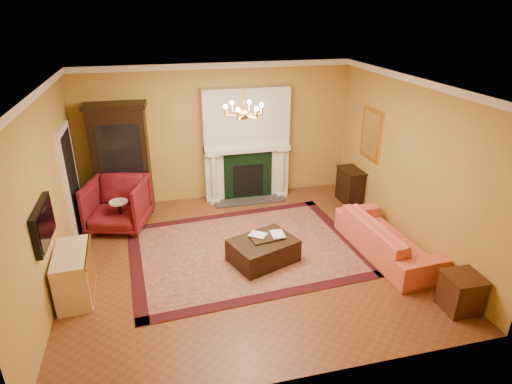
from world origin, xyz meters
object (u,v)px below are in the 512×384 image
object	(u,v)px
china_cabinet	(122,161)
commode	(74,274)
leather_ottoman	(263,250)
console_table	(350,186)
coral_sofa	(388,232)
end_table	(461,294)
pedestal_table	(120,214)
wingback_armchair	(117,202)

from	to	relation	value
china_cabinet	commode	xyz separation A→B (m)	(-0.66, -2.91, -0.73)
china_cabinet	leather_ottoman	distance (m)	3.66
console_table	china_cabinet	bearing A→B (deg)	169.02
commode	coral_sofa	distance (m)	5.18
console_table	leather_ottoman	world-z (taller)	console_table
console_table	leather_ottoman	xyz separation A→B (m)	(-2.51, -1.92, -0.15)
coral_sofa	china_cabinet	bearing A→B (deg)	52.81
end_table	console_table	world-z (taller)	console_table
pedestal_table	leather_ottoman	bearing A→B (deg)	-35.31
coral_sofa	pedestal_table	bearing A→B (deg)	62.56
china_cabinet	leather_ottoman	bearing A→B (deg)	-44.29
end_table	console_table	xyz separation A→B (m)	(0.06, 3.83, 0.10)
pedestal_table	end_table	world-z (taller)	pedestal_table
pedestal_table	coral_sofa	xyz separation A→B (m)	(4.60, -2.00, 0.07)
wingback_armchair	console_table	bearing A→B (deg)	17.47
commode	end_table	size ratio (longest dim) A/B	1.87
china_cabinet	coral_sofa	world-z (taller)	china_cabinet
china_cabinet	wingback_armchair	world-z (taller)	china_cabinet
wingback_armchair	console_table	distance (m)	4.97
china_cabinet	end_table	world-z (taller)	china_cabinet
leather_ottoman	wingback_armchair	bearing A→B (deg)	121.99
pedestal_table	commode	world-z (taller)	commode
china_cabinet	console_table	xyz separation A→B (m)	(4.85, -0.76, -0.74)
china_cabinet	end_table	distance (m)	6.68
coral_sofa	end_table	xyz separation A→B (m)	(0.27, -1.62, -0.17)
wingback_armchair	leather_ottoman	distance (m)	3.12
end_table	coral_sofa	bearing A→B (deg)	99.38
commode	coral_sofa	xyz separation A→B (m)	(5.18, -0.05, 0.06)
end_table	console_table	distance (m)	3.83
pedestal_table	commode	size ratio (longest dim) A/B	0.63
coral_sofa	end_table	distance (m)	1.65
commode	console_table	xyz separation A→B (m)	(5.51, 2.15, -0.01)
wingback_armchair	leather_ottoman	bearing A→B (deg)	-20.40
commode	console_table	distance (m)	5.92
china_cabinet	leather_ottoman	xyz separation A→B (m)	(2.34, -2.68, -0.90)
console_table	leather_ottoman	bearing A→B (deg)	-144.72
commode	leather_ottoman	distance (m)	3.01
coral_sofa	leather_ottoman	bearing A→B (deg)	78.54
console_table	commode	bearing A→B (deg)	-160.76
leather_ottoman	coral_sofa	bearing A→B (deg)	-28.08
china_cabinet	console_table	world-z (taller)	china_cabinet
end_table	wingback_armchair	bearing A→B (deg)	142.29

